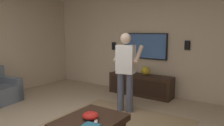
# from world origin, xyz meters

# --- Properties ---
(wall_back_tv) EXTENTS (0.10, 6.87, 2.70)m
(wall_back_tv) POSITION_xyz_m (3.10, 0.00, 1.35)
(wall_back_tv) COLOR #C6B299
(wall_back_tv) RESTS_ON ground
(coffee_table) EXTENTS (1.00, 0.80, 0.40)m
(coffee_table) POSITION_xyz_m (0.08, -0.24, 0.30)
(coffee_table) COLOR #332116
(coffee_table) RESTS_ON ground
(media_console) EXTENTS (0.45, 1.70, 0.55)m
(media_console) POSITION_xyz_m (2.77, 0.27, 0.28)
(media_console) COLOR #332116
(media_console) RESTS_ON ground
(tv) EXTENTS (0.05, 1.22, 0.69)m
(tv) POSITION_xyz_m (3.01, 0.27, 1.29)
(tv) COLOR black
(person_standing) EXTENTS (0.60, 0.60, 1.64)m
(person_standing) POSITION_xyz_m (1.53, 0.01, 0.93)
(person_standing) COLOR #4C5166
(person_standing) RESTS_ON ground
(bowl) EXTENTS (0.24, 0.24, 0.11)m
(bowl) POSITION_xyz_m (0.08, -0.25, 0.45)
(bowl) COLOR red
(bowl) RESTS_ON coffee_table
(remote_white) EXTENTS (0.15, 0.12, 0.02)m
(remote_white) POSITION_xyz_m (0.01, -0.40, 0.41)
(remote_white) COLOR white
(remote_white) RESTS_ON coffee_table
(book) EXTENTS (0.19, 0.24, 0.04)m
(book) POSITION_xyz_m (-0.13, -0.43, 0.42)
(book) COLOR teal
(book) RESTS_ON coffee_table
(vase_round) EXTENTS (0.22, 0.22, 0.22)m
(vase_round) POSITION_xyz_m (2.80, 0.14, 0.66)
(vase_round) COLOR gold
(vase_round) RESTS_ON media_console
(wall_speaker_left) EXTENTS (0.06, 0.12, 0.22)m
(wall_speaker_left) POSITION_xyz_m (3.02, -0.82, 1.35)
(wall_speaker_left) COLOR black
(wall_speaker_right) EXTENTS (0.06, 0.12, 0.22)m
(wall_speaker_right) POSITION_xyz_m (3.02, 1.27, 1.25)
(wall_speaker_right) COLOR black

